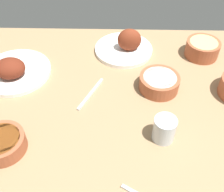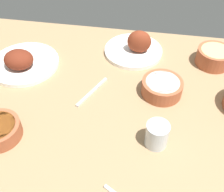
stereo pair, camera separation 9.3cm
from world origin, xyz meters
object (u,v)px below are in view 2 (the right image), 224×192
object	(u,v)px
plate_center_main	(22,62)
bowl_cream	(162,87)
plate_far_side	(136,47)
bowl_pasta	(214,56)
spoon_loose	(92,92)
water_tumbler	(157,135)

from	to	relation	value
plate_center_main	bowl_cream	xyz separation A→B (cm)	(-53.18, 5.78, 0.50)
plate_far_side	bowl_pasta	size ratio (longest dim) A/B	1.78
bowl_cream	bowl_pasta	xyz separation A→B (cm)	(-19.03, -19.89, 0.58)
spoon_loose	plate_far_side	bearing A→B (deg)	-0.44
plate_center_main	bowl_cream	distance (cm)	53.49
water_tumbler	spoon_loose	size ratio (longest dim) A/B	0.48
plate_center_main	water_tumbler	xyz separation A→B (cm)	(-52.41, 27.37, 1.61)
plate_center_main	bowl_cream	size ratio (longest dim) A/B	1.88
plate_far_side	bowl_pasta	world-z (taller)	plate_far_side
plate_center_main	water_tumbler	size ratio (longest dim) A/B	3.28
plate_far_side	bowl_pasta	bearing A→B (deg)	176.50
plate_center_main	spoon_loose	world-z (taller)	plate_center_main
bowl_cream	bowl_pasta	size ratio (longest dim) A/B	1.06
plate_far_side	water_tumbler	bearing A→B (deg)	103.79
bowl_cream	plate_far_side	bearing A→B (deg)	-62.32
plate_far_side	water_tumbler	size ratio (longest dim) A/B	2.93
plate_far_side	plate_center_main	distance (cm)	44.72
plate_center_main	bowl_pasta	bearing A→B (deg)	-168.94
bowl_pasta	spoon_loose	world-z (taller)	bowl_pasta
bowl_pasta	water_tumbler	xyz separation A→B (cm)	(19.80, 41.48, 0.54)
water_tumbler	plate_far_side	bearing A→B (deg)	-76.21
plate_far_side	bowl_cream	bearing A→B (deg)	117.68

